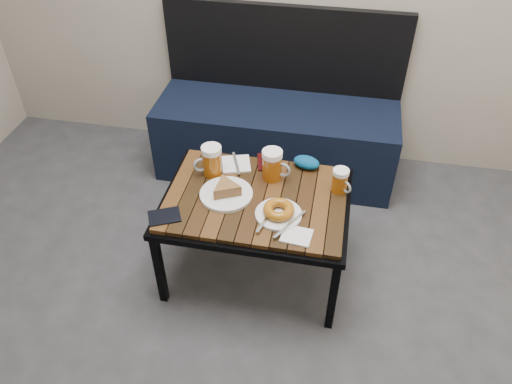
% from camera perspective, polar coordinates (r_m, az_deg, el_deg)
% --- Properties ---
extents(bench, '(1.40, 0.50, 0.95)m').
position_cam_1_polar(bench, '(3.02, 2.37, 7.05)').
color(bench, black).
rests_on(bench, ground).
extents(cafe_table, '(0.84, 0.62, 0.47)m').
position_cam_1_polar(cafe_table, '(2.26, -0.00, -1.39)').
color(cafe_table, black).
rests_on(cafe_table, ground).
extents(beer_mug_left, '(0.14, 0.12, 0.15)m').
position_cam_1_polar(beer_mug_left, '(2.32, -5.12, 3.60)').
color(beer_mug_left, '#95490C').
rests_on(beer_mug_left, cafe_table).
extents(beer_mug_centre, '(0.14, 0.10, 0.15)m').
position_cam_1_polar(beer_mug_centre, '(2.29, 1.92, 3.12)').
color(beer_mug_centre, '#95490C').
rests_on(beer_mug_centre, cafe_table).
extents(beer_mug_right, '(0.10, 0.10, 0.12)m').
position_cam_1_polar(beer_mug_right, '(2.26, 9.61, 1.29)').
color(beer_mug_right, '#95490C').
rests_on(beer_mug_right, cafe_table).
extents(plate_pie, '(0.24, 0.24, 0.07)m').
position_cam_1_polar(plate_pie, '(2.22, -3.44, 0.12)').
color(plate_pie, white).
rests_on(plate_pie, cafe_table).
extents(plate_bagel, '(0.22, 0.25, 0.06)m').
position_cam_1_polar(plate_bagel, '(2.13, 2.60, -2.26)').
color(plate_bagel, white).
rests_on(plate_bagel, cafe_table).
extents(napkin_left, '(0.17, 0.17, 0.01)m').
position_cam_1_polar(napkin_left, '(2.41, -2.29, 3.21)').
color(napkin_left, white).
rests_on(napkin_left, cafe_table).
extents(napkin_right, '(0.13, 0.11, 0.01)m').
position_cam_1_polar(napkin_right, '(2.06, 4.66, -5.00)').
color(napkin_right, white).
rests_on(napkin_right, cafe_table).
extents(passport_navy, '(0.16, 0.15, 0.01)m').
position_cam_1_polar(passport_navy, '(2.17, -10.44, -2.75)').
color(passport_navy, black).
rests_on(passport_navy, cafe_table).
extents(passport_burgundy, '(0.13, 0.16, 0.01)m').
position_cam_1_polar(passport_burgundy, '(2.43, 1.37, 3.46)').
color(passport_burgundy, black).
rests_on(passport_burgundy, cafe_table).
extents(knit_pouch, '(0.14, 0.11, 0.06)m').
position_cam_1_polar(knit_pouch, '(2.39, 5.79, 3.40)').
color(knit_pouch, navy).
rests_on(knit_pouch, cafe_table).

